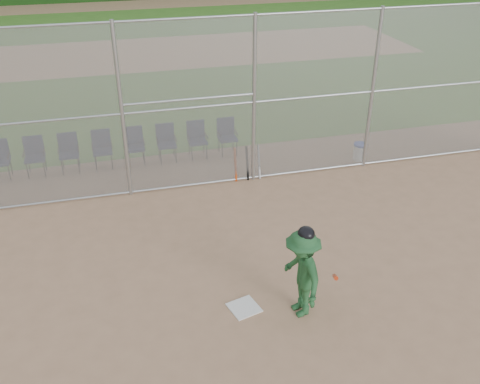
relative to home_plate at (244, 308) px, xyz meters
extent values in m
plane|color=#A87E5D|center=(0.47, -0.44, -0.01)|extent=(100.00, 100.00, 0.00)
plane|color=#34661E|center=(0.47, 17.56, -0.01)|extent=(100.00, 100.00, 0.00)
plane|color=tan|center=(0.47, 17.56, 0.00)|extent=(24.00, 24.00, 0.00)
cube|color=gray|center=(0.47, 4.56, 1.99)|extent=(16.00, 0.02, 4.00)
cylinder|color=#9EA3A8|center=(0.47, 4.56, 3.94)|extent=(16.00, 0.05, 0.05)
cube|color=silver|center=(0.00, 0.00, 0.00)|extent=(0.58, 0.58, 0.02)
imported|color=#205129|center=(0.88, -0.32, 0.79)|extent=(0.68, 1.08, 1.59)
ellipsoid|color=black|center=(0.88, -0.32, 1.55)|extent=(0.27, 0.30, 0.23)
cylinder|color=red|center=(1.28, -0.72, 0.94)|extent=(0.37, 0.70, 0.54)
cylinder|color=white|center=(4.53, 4.92, 0.19)|extent=(0.34, 0.34, 0.40)
cylinder|color=#273FAC|center=(4.53, 4.92, 0.42)|extent=(0.36, 0.36, 0.05)
cylinder|color=#D84C14|center=(1.04, 4.62, 0.41)|extent=(0.06, 0.21, 0.85)
cylinder|color=black|center=(1.34, 4.62, 0.41)|extent=(0.06, 0.24, 0.84)
cylinder|color=#B2B2B7|center=(1.64, 4.62, 0.41)|extent=(0.06, 0.26, 0.84)
camera|label=1|loc=(-1.87, -6.76, 6.12)|focal=40.00mm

